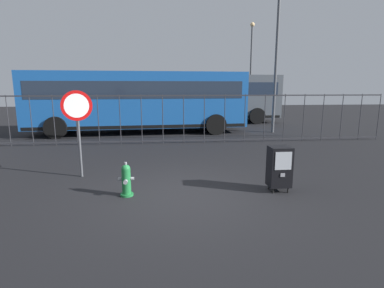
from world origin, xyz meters
The scene contains 9 objects.
ground_plane centered at (0.00, 0.00, 0.00)m, with size 60.00×60.00×0.00m, color black.
fire_hydrant centered at (-1.22, 0.10, 0.35)m, with size 0.33×0.32×0.75m.
newspaper_box_primary centered at (2.15, 0.08, 0.57)m, with size 0.48×0.42×1.02m.
stop_sign centered at (-2.56, 1.62, 1.60)m, with size 0.71×0.31×2.23m.
fence_barrier centered at (0.00, 6.11, 1.02)m, with size 18.03×0.04×2.00m.
bus_near centered at (-1.61, 9.11, 1.71)m, with size 10.62×3.23×3.00m.
bus_far centered at (1.70, 13.12, 1.71)m, with size 10.54×2.91×3.00m.
street_light_near_left centered at (6.08, 15.98, 3.96)m, with size 0.32×0.32×6.80m.
street_light_near_right centered at (5.15, 8.55, 3.88)m, with size 0.32×0.32×6.66m.
Camera 1 is at (-0.41, -6.16, 2.34)m, focal length 28.05 mm.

